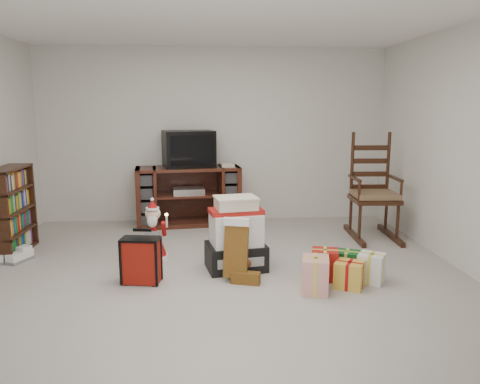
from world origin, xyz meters
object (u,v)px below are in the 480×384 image
at_px(tv_stand, 188,196).
at_px(sneaker_pair, 11,256).
at_px(red_suitcase, 141,260).
at_px(teddy_bear, 237,261).
at_px(rocking_chair, 372,200).
at_px(bookshelf, 11,213).
at_px(santa_figurine, 235,237).
at_px(gift_pile, 236,238).
at_px(gift_cluster, 345,270).
at_px(crt_television, 189,149).
at_px(mrs_claus_figurine, 153,236).

height_order(tv_stand, sneaker_pair, tv_stand).
height_order(red_suitcase, teddy_bear, red_suitcase).
relative_size(rocking_chair, teddy_bear, 4.25).
distance_m(rocking_chair, red_suitcase, 3.12).
distance_m(tv_stand, bookshelf, 2.30).
relative_size(santa_figurine, sneaker_pair, 1.67).
distance_m(bookshelf, red_suitcase, 1.92).
bearing_deg(gift_pile, gift_cluster, -34.71).
relative_size(bookshelf, red_suitcase, 1.91).
distance_m(sneaker_pair, gift_cluster, 3.57).
bearing_deg(rocking_chair, bookshelf, -172.07).
height_order(tv_stand, santa_figurine, tv_stand).
bearing_deg(gift_cluster, sneaker_pair, 165.56).
bearing_deg(sneaker_pair, red_suitcase, -18.27).
relative_size(bookshelf, sneaker_pair, 2.57).
bearing_deg(tv_stand, gift_pile, -80.36).
height_order(teddy_bear, sneaker_pair, teddy_bear).
relative_size(bookshelf, santa_figurine, 1.54).
distance_m(red_suitcase, teddy_bear, 0.94).
relative_size(rocking_chair, santa_figurine, 2.16).
distance_m(teddy_bear, crt_television, 2.40).
bearing_deg(gift_cluster, red_suitcase, 176.00).
bearing_deg(tv_stand, teddy_bear, -81.78).
height_order(rocking_chair, crt_television, rocking_chair).
distance_m(bookshelf, sneaker_pair, 0.52).
xyz_separation_m(gift_pile, teddy_bear, (-0.00, -0.19, -0.18)).
bearing_deg(red_suitcase, teddy_bear, 17.70).
xyz_separation_m(santa_figurine, mrs_claus_figurine, (-0.90, 0.05, 0.01)).
relative_size(bookshelf, gift_pile, 1.33).
height_order(tv_stand, mrs_claus_figurine, tv_stand).
height_order(rocking_chair, gift_cluster, rocking_chair).
xyz_separation_m(tv_stand, rocking_chair, (2.38, -0.81, 0.06)).
distance_m(bookshelf, teddy_bear, 2.70).
distance_m(gift_pile, sneaker_pair, 2.49).
height_order(gift_pile, santa_figurine, gift_pile).
bearing_deg(mrs_claus_figurine, santa_figurine, -3.20).
bearing_deg(red_suitcase, bookshelf, 155.41).
bearing_deg(gift_cluster, teddy_bear, 164.57).
xyz_separation_m(bookshelf, teddy_bear, (2.52, -0.90, -0.33)).
distance_m(teddy_bear, mrs_claus_figurine, 1.07).
distance_m(rocking_chair, crt_television, 2.59).
height_order(rocking_chair, red_suitcase, rocking_chair).
xyz_separation_m(red_suitcase, sneaker_pair, (-1.51, 0.75, -0.17)).
bearing_deg(rocking_chair, mrs_claus_figurine, -162.66).
xyz_separation_m(tv_stand, gift_pile, (0.55, -1.91, -0.09)).
distance_m(tv_stand, teddy_bear, 2.19).
bearing_deg(rocking_chair, crt_television, 163.15).
bearing_deg(rocking_chair, sneaker_pair, -168.08).
xyz_separation_m(red_suitcase, mrs_claus_figurine, (0.04, 0.73, 0.03)).
height_order(mrs_claus_figurine, gift_cluster, mrs_claus_figurine).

